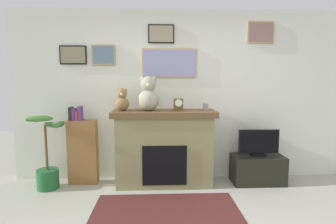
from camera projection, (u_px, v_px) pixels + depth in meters
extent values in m
cube|color=silver|center=(182.00, 96.00, 4.28)|extent=(5.20, 0.12, 2.60)
cube|color=tan|center=(170.00, 63.00, 4.13)|extent=(0.83, 0.02, 0.44)
cube|color=#8B8AB6|center=(170.00, 63.00, 4.12)|extent=(0.79, 0.00, 0.40)
cube|color=tan|center=(261.00, 32.00, 4.14)|extent=(0.41, 0.02, 0.33)
cube|color=#88645F|center=(261.00, 32.00, 4.13)|extent=(0.37, 0.00, 0.29)
cube|color=black|center=(161.00, 34.00, 4.08)|extent=(0.39, 0.02, 0.28)
cube|color=gray|center=(161.00, 34.00, 4.07)|extent=(0.35, 0.00, 0.24)
cube|color=tan|center=(103.00, 55.00, 4.08)|extent=(0.35, 0.02, 0.30)
cube|color=slate|center=(103.00, 55.00, 4.07)|extent=(0.31, 0.00, 0.26)
cube|color=black|center=(73.00, 55.00, 4.06)|extent=(0.40, 0.02, 0.28)
cube|color=#7E7651|center=(73.00, 55.00, 4.05)|extent=(0.36, 0.00, 0.24)
cube|color=olive|center=(164.00, 150.00, 4.04)|extent=(1.38, 0.52, 1.03)
cube|color=brown|center=(164.00, 113.00, 3.98)|extent=(1.50, 0.58, 0.08)
cube|color=black|center=(165.00, 166.00, 3.80)|extent=(0.62, 0.02, 0.57)
cube|color=brown|center=(83.00, 152.00, 4.06)|extent=(0.42, 0.16, 0.96)
cube|color=black|center=(71.00, 114.00, 3.98)|extent=(0.04, 0.13, 0.20)
cube|color=#532C77|center=(74.00, 114.00, 3.98)|extent=(0.05, 0.13, 0.18)
cube|color=#AE372B|center=(78.00, 116.00, 3.99)|extent=(0.03, 0.13, 0.14)
cube|color=#573077|center=(80.00, 113.00, 3.98)|extent=(0.04, 0.13, 0.21)
cylinder|color=#1E592D|center=(48.00, 179.00, 3.90)|extent=(0.30, 0.30, 0.28)
cylinder|color=brown|center=(46.00, 148.00, 3.84)|extent=(0.04, 0.04, 0.64)
ellipsoid|color=#3D7338|center=(59.00, 124.00, 3.81)|extent=(0.11, 0.36, 0.08)
ellipsoid|color=#3E7833|center=(53.00, 125.00, 3.93)|extent=(0.37, 0.25, 0.08)
ellipsoid|color=#2D6A38|center=(38.00, 118.00, 3.91)|extent=(0.31, 0.34, 0.08)
ellipsoid|color=#407D34|center=(34.00, 119.00, 3.70)|extent=(0.32, 0.33, 0.08)
ellipsoid|color=#3E762F|center=(39.00, 119.00, 3.62)|extent=(0.36, 0.11, 0.08)
cube|color=black|center=(258.00, 169.00, 4.10)|extent=(0.76, 0.40, 0.42)
cube|color=black|center=(258.00, 154.00, 4.07)|extent=(0.20, 0.14, 0.04)
cube|color=black|center=(259.00, 141.00, 4.05)|extent=(0.60, 0.03, 0.36)
cube|color=black|center=(259.00, 142.00, 4.03)|extent=(0.56, 0.00, 0.32)
cube|color=#4E231F|center=(166.00, 214.00, 3.17)|extent=(1.76, 1.10, 0.01)
cylinder|color=gray|center=(206.00, 107.00, 3.97)|extent=(0.08, 0.08, 0.10)
cube|color=brown|center=(178.00, 105.00, 3.95)|extent=(0.13, 0.09, 0.17)
cylinder|color=white|center=(179.00, 103.00, 3.90)|extent=(0.11, 0.01, 0.11)
sphere|color=olive|center=(122.00, 104.00, 3.91)|extent=(0.20, 0.20, 0.20)
sphere|color=olive|center=(122.00, 93.00, 3.90)|extent=(0.15, 0.15, 0.15)
sphere|color=olive|center=(118.00, 90.00, 3.89)|extent=(0.05, 0.05, 0.05)
sphere|color=olive|center=(125.00, 90.00, 3.89)|extent=(0.05, 0.05, 0.05)
sphere|color=beige|center=(121.00, 94.00, 3.84)|extent=(0.04, 0.04, 0.04)
sphere|color=#A09D85|center=(149.00, 100.00, 3.92)|extent=(0.31, 0.31, 0.31)
sphere|color=#A09D85|center=(148.00, 84.00, 3.90)|extent=(0.22, 0.22, 0.22)
sphere|color=#A09D85|center=(143.00, 79.00, 3.88)|extent=(0.08, 0.08, 0.08)
sphere|color=#A09D85|center=(154.00, 79.00, 3.89)|extent=(0.08, 0.08, 0.08)
sphere|color=beige|center=(148.00, 85.00, 3.81)|extent=(0.07, 0.07, 0.07)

